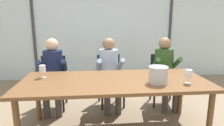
% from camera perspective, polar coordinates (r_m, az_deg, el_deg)
% --- Properties ---
extents(ground, '(14.00, 14.00, 0.00)m').
position_cam_1_polar(ground, '(3.75, -0.95, -11.07)').
color(ground, '#847056').
extents(window_glass_panel, '(7.63, 0.03, 2.60)m').
position_cam_1_polar(window_glass_panel, '(4.98, -2.41, 10.20)').
color(window_glass_panel, silver).
rests_on(window_glass_panel, ground).
extents(window_mullion_left, '(0.06, 0.06, 2.60)m').
position_cam_1_polar(window_mullion_left, '(5.16, -22.07, 9.40)').
color(window_mullion_left, '#38383D').
rests_on(window_mullion_left, ground).
extents(window_mullion_right, '(0.06, 0.06, 2.60)m').
position_cam_1_polar(window_mullion_right, '(5.34, 16.64, 9.85)').
color(window_mullion_right, '#38383D').
rests_on(window_mullion_right, ground).
extents(hillside_vineyard, '(13.63, 2.40, 1.48)m').
position_cam_1_polar(hillside_vineyard, '(9.14, -3.76, 7.69)').
color(hillside_vineyard, '#568942').
rests_on(hillside_vineyard, ground).
extents(dining_table, '(2.43, 1.01, 0.73)m').
position_cam_1_polar(dining_table, '(2.58, 0.74, -6.34)').
color(dining_table, brown).
rests_on(dining_table, ground).
extents(chair_near_curtain, '(0.45, 0.45, 0.88)m').
position_cam_1_polar(chair_near_curtain, '(3.54, -16.85, -4.13)').
color(chair_near_curtain, '#232328').
rests_on(chair_near_curtain, ground).
extents(chair_left_of_center, '(0.49, 0.49, 0.88)m').
position_cam_1_polar(chair_left_of_center, '(3.52, -0.63, -3.67)').
color(chair_left_of_center, '#232328').
rests_on(chair_left_of_center, ground).
extents(chair_center, '(0.49, 0.49, 0.88)m').
position_cam_1_polar(chair_center, '(3.68, 14.63, -3.34)').
color(chair_center, '#232328').
rests_on(chair_center, ground).
extents(person_navy_polo, '(0.49, 0.63, 1.20)m').
position_cam_1_polar(person_navy_polo, '(3.37, -16.94, -1.91)').
color(person_navy_polo, '#192347').
rests_on(person_navy_polo, ground).
extents(person_pale_blue_shirt, '(0.49, 0.63, 1.20)m').
position_cam_1_polar(person_pale_blue_shirt, '(3.31, -0.75, -1.61)').
color(person_pale_blue_shirt, '#9EB2D1').
rests_on(person_pale_blue_shirt, ground).
extents(person_olive_shirt, '(0.46, 0.61, 1.20)m').
position_cam_1_polar(person_olive_shirt, '(3.52, 15.28, -1.19)').
color(person_olive_shirt, '#2D5123').
rests_on(person_olive_shirt, ground).
extents(ice_bucket_primary, '(0.24, 0.24, 0.21)m').
position_cam_1_polar(ice_bucket_primary, '(2.47, 13.41, -3.31)').
color(ice_bucket_primary, '#B7B7BC').
rests_on(ice_bucket_primary, dining_table).
extents(wine_glass_by_left_taster, '(0.08, 0.08, 0.17)m').
position_cam_1_polar(wine_glass_by_left_taster, '(2.57, 21.58, -3.06)').
color(wine_glass_by_left_taster, silver).
rests_on(wine_glass_by_left_taster, dining_table).
extents(wine_glass_near_bucket, '(0.08, 0.08, 0.17)m').
position_cam_1_polar(wine_glass_near_bucket, '(2.79, -19.75, -1.74)').
color(wine_glass_near_bucket, silver).
rests_on(wine_glass_near_bucket, dining_table).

